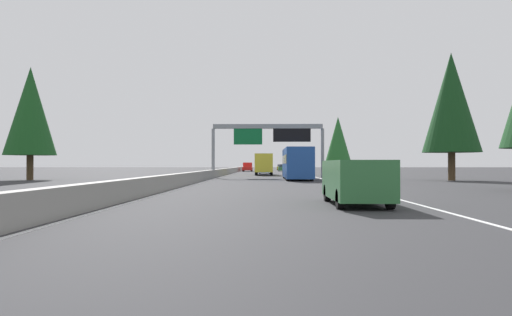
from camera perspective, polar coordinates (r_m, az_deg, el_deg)
name	(u,v)px	position (r m, az deg, el deg)	size (l,w,h in m)	color
ground_plane	(225,175)	(64.32, -3.82, -2.11)	(320.00, 320.00, 0.00)	#2D2D30
median_barrier	(233,170)	(84.27, -2.80, -1.48)	(180.00, 0.56, 0.90)	gray
shoulder_stripe_right	(303,174)	(74.29, 5.77, -1.92)	(160.00, 0.16, 0.01)	silver
shoulder_stripe_median	(232,174)	(74.27, -2.93, -1.92)	(160.00, 0.16, 0.01)	silver
sign_gantry_overhead	(269,135)	(52.86, 1.63, 2.80)	(0.50, 12.68, 6.04)	gray
minivan_mid_center	(356,180)	(18.19, 12.01, -2.61)	(5.00, 1.95, 1.69)	#2D6B38
bus_near_right	(297,162)	(47.31, 4.97, -0.53)	(11.50, 2.55, 3.10)	#1E4793
sedan_mid_left	(265,169)	(74.07, 1.06, -1.40)	(4.40, 1.80, 1.47)	white
sedan_distant_b	(281,167)	(118.72, 2.99, -1.15)	(4.40, 1.80, 1.47)	#AD931E
sedan_distant_a	(282,168)	(100.82, 3.23, -1.22)	(4.40, 1.80, 1.47)	#2D6B38
pickup_near_center	(248,167)	(98.43, -1.03, -1.10)	(5.60, 2.00, 1.86)	red
box_truck_far_center	(264,164)	(65.79, 0.97, -0.68)	(8.50, 2.40, 2.95)	gold
conifer_right_near	(451,103)	(47.93, 22.62, 6.23)	(5.30, 5.30, 12.04)	#4C3823
conifer_right_mid	(338,139)	(69.64, 9.93, 2.23)	(3.72, 3.72, 8.46)	#4C3823
conifer_left_near	(30,111)	(50.55, -25.71, 5.14)	(4.82, 4.82, 10.96)	#4C3823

